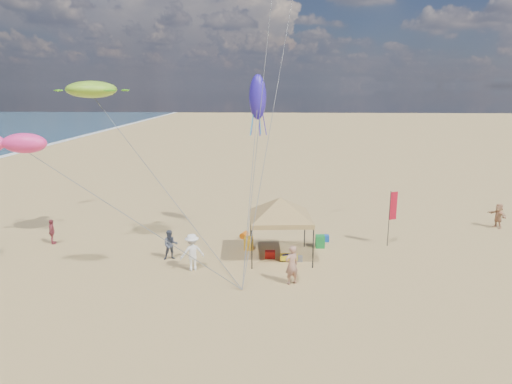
{
  "coord_description": "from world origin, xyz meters",
  "views": [
    {
      "loc": [
        1.04,
        -18.1,
        9.0
      ],
      "look_at": [
        0.0,
        3.0,
        4.0
      ],
      "focal_mm": 31.45,
      "sensor_mm": 36.0,
      "label": 1
    }
  ],
  "objects_px": {
    "canopy_tent": "(280,200)",
    "cooler_blue": "(324,238)",
    "chair_green": "(320,241)",
    "person_near_b": "(171,245)",
    "person_far_c": "(498,216)",
    "chair_yellow": "(249,243)",
    "person_near_a": "(292,265)",
    "person_near_c": "(192,252)",
    "feather_flag": "(392,209)",
    "cooler_red": "(270,255)",
    "beach_cart": "(289,257)",
    "person_far_a": "(52,232)"
  },
  "relations": [
    {
      "from": "person_near_a",
      "to": "person_near_c",
      "type": "xyz_separation_m",
      "value": [
        -4.9,
        1.36,
        0.01
      ]
    },
    {
      "from": "beach_cart",
      "to": "person_far_a",
      "type": "relative_size",
      "value": 0.61
    },
    {
      "from": "person_far_c",
      "to": "feather_flag",
      "type": "bearing_deg",
      "value": -82.29
    },
    {
      "from": "canopy_tent",
      "to": "beach_cart",
      "type": "bearing_deg",
      "value": -45.91
    },
    {
      "from": "person_near_a",
      "to": "person_near_c",
      "type": "bearing_deg",
      "value": -44.82
    },
    {
      "from": "chair_yellow",
      "to": "person_far_c",
      "type": "height_order",
      "value": "person_far_c"
    },
    {
      "from": "feather_flag",
      "to": "person_near_c",
      "type": "relative_size",
      "value": 1.72
    },
    {
      "from": "person_near_c",
      "to": "person_near_a",
      "type": "bearing_deg",
      "value": 139.75
    },
    {
      "from": "canopy_tent",
      "to": "cooler_blue",
      "type": "bearing_deg",
      "value": 45.12
    },
    {
      "from": "feather_flag",
      "to": "chair_yellow",
      "type": "bearing_deg",
      "value": -172.71
    },
    {
      "from": "cooler_red",
      "to": "person_near_c",
      "type": "relative_size",
      "value": 0.28
    },
    {
      "from": "cooler_red",
      "to": "person_far_a",
      "type": "relative_size",
      "value": 0.37
    },
    {
      "from": "chair_green",
      "to": "person_near_a",
      "type": "height_order",
      "value": "person_near_a"
    },
    {
      "from": "chair_yellow",
      "to": "canopy_tent",
      "type": "bearing_deg",
      "value": -31.73
    },
    {
      "from": "feather_flag",
      "to": "person_near_b",
      "type": "height_order",
      "value": "feather_flag"
    },
    {
      "from": "chair_green",
      "to": "chair_yellow",
      "type": "distance_m",
      "value": 4.1
    },
    {
      "from": "beach_cart",
      "to": "person_far_a",
      "type": "distance_m",
      "value": 13.9
    },
    {
      "from": "cooler_blue",
      "to": "person_near_b",
      "type": "distance_m",
      "value": 9.08
    },
    {
      "from": "person_near_c",
      "to": "person_near_b",
      "type": "bearing_deg",
      "value": -68.73
    },
    {
      "from": "chair_green",
      "to": "beach_cart",
      "type": "distance_m",
      "value": 2.81
    },
    {
      "from": "beach_cart",
      "to": "cooler_blue",
      "type": "bearing_deg",
      "value": 55.48
    },
    {
      "from": "canopy_tent",
      "to": "cooler_red",
      "type": "xyz_separation_m",
      "value": [
        -0.52,
        -0.14,
        -3.01
      ]
    },
    {
      "from": "person_far_a",
      "to": "chair_green",
      "type": "bearing_deg",
      "value": -111.35
    },
    {
      "from": "person_near_c",
      "to": "person_far_a",
      "type": "distance_m",
      "value": 9.54
    },
    {
      "from": "person_near_c",
      "to": "person_far_c",
      "type": "bearing_deg",
      "value": 178.17
    },
    {
      "from": "person_near_c",
      "to": "person_far_c",
      "type": "distance_m",
      "value": 20.14
    },
    {
      "from": "canopy_tent",
      "to": "person_far_c",
      "type": "height_order",
      "value": "canopy_tent"
    },
    {
      "from": "person_near_b",
      "to": "person_near_c",
      "type": "distance_m",
      "value": 1.98
    },
    {
      "from": "cooler_blue",
      "to": "chair_green",
      "type": "height_order",
      "value": "chair_green"
    },
    {
      "from": "chair_yellow",
      "to": "person_near_a",
      "type": "distance_m",
      "value": 5.02
    },
    {
      "from": "feather_flag",
      "to": "cooler_blue",
      "type": "relative_size",
      "value": 6.03
    },
    {
      "from": "feather_flag",
      "to": "cooler_blue",
      "type": "height_order",
      "value": "feather_flag"
    },
    {
      "from": "person_far_c",
      "to": "chair_yellow",
      "type": "bearing_deg",
      "value": -91.2
    },
    {
      "from": "person_near_a",
      "to": "person_near_c",
      "type": "distance_m",
      "value": 5.09
    },
    {
      "from": "cooler_red",
      "to": "beach_cart",
      "type": "height_order",
      "value": "cooler_red"
    },
    {
      "from": "person_far_a",
      "to": "person_far_c",
      "type": "height_order",
      "value": "person_far_c"
    },
    {
      "from": "chair_yellow",
      "to": "person_far_a",
      "type": "height_order",
      "value": "person_far_a"
    },
    {
      "from": "feather_flag",
      "to": "beach_cart",
      "type": "distance_m",
      "value": 6.74
    },
    {
      "from": "beach_cart",
      "to": "person_near_c",
      "type": "distance_m",
      "value": 5.13
    },
    {
      "from": "feather_flag",
      "to": "cooler_blue",
      "type": "xyz_separation_m",
      "value": [
        -3.72,
        0.54,
        -1.98
      ]
    },
    {
      "from": "person_near_a",
      "to": "chair_green",
      "type": "bearing_deg",
      "value": -138.93
    },
    {
      "from": "canopy_tent",
      "to": "person_near_b",
      "type": "xyz_separation_m",
      "value": [
        -5.79,
        -0.6,
        -2.39
      ]
    },
    {
      "from": "feather_flag",
      "to": "chair_green",
      "type": "height_order",
      "value": "feather_flag"
    },
    {
      "from": "canopy_tent",
      "to": "cooler_red",
      "type": "relative_size",
      "value": 11.51
    },
    {
      "from": "person_near_b",
      "to": "person_far_c",
      "type": "height_order",
      "value": "person_far_c"
    },
    {
      "from": "chair_green",
      "to": "person_far_a",
      "type": "distance_m",
      "value": 15.58
    },
    {
      "from": "beach_cart",
      "to": "person_near_c",
      "type": "relative_size",
      "value": 0.47
    },
    {
      "from": "feather_flag",
      "to": "chair_yellow",
      "type": "xyz_separation_m",
      "value": [
        -8.13,
        -1.04,
        -1.82
      ]
    },
    {
      "from": "beach_cart",
      "to": "canopy_tent",
      "type": "bearing_deg",
      "value": 134.09
    },
    {
      "from": "chair_yellow",
      "to": "person_near_c",
      "type": "height_order",
      "value": "person_near_c"
    }
  ]
}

